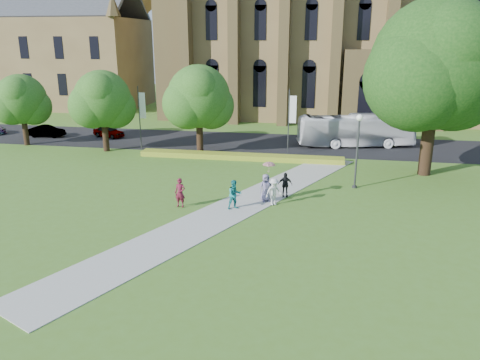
% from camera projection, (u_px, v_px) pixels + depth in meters
% --- Properties ---
extents(ground, '(160.00, 160.00, 0.00)m').
position_uv_depth(ground, '(234.00, 213.00, 28.45)').
color(ground, '#497021').
rests_on(ground, ground).
extents(road, '(160.00, 10.00, 0.02)m').
position_uv_depth(road, '(272.00, 144.00, 47.27)').
color(road, black).
rests_on(road, ground).
extents(footpath, '(15.58, 28.54, 0.04)m').
position_uv_depth(footpath, '(237.00, 207.00, 29.38)').
color(footpath, '#B2B2A8').
rests_on(footpath, ground).
extents(flower_hedge, '(18.00, 1.40, 0.45)m').
position_uv_depth(flower_hedge, '(240.00, 157.00, 41.15)').
color(flower_hedge, gold).
rests_on(flower_hedge, ground).
extents(cathedral, '(52.60, 18.25, 28.00)m').
position_uv_depth(cathedral, '(368.00, 16.00, 60.36)').
color(cathedral, olive).
rests_on(cathedral, ground).
extents(building_west, '(22.00, 14.00, 18.30)m').
position_uv_depth(building_west, '(68.00, 45.00, 71.19)').
color(building_west, olive).
rests_on(building_west, ground).
extents(streetlamp, '(0.44, 0.44, 5.24)m').
position_uv_depth(streetlamp, '(358.00, 142.00, 32.32)').
color(streetlamp, '#38383D').
rests_on(streetlamp, ground).
extents(large_tree, '(9.60, 9.60, 13.20)m').
position_uv_depth(large_tree, '(437.00, 64.00, 34.14)').
color(large_tree, '#332114').
rests_on(large_tree, ground).
extents(street_tree_0, '(5.20, 5.20, 7.50)m').
position_uv_depth(street_tree_0, '(102.00, 99.00, 42.81)').
color(street_tree_0, '#332114').
rests_on(street_tree_0, ground).
extents(street_tree_1, '(5.60, 5.60, 8.05)m').
position_uv_depth(street_tree_1, '(199.00, 97.00, 41.62)').
color(street_tree_1, '#332114').
rests_on(street_tree_1, ground).
extents(street_tree_2, '(4.80, 4.80, 6.95)m').
position_uv_depth(street_tree_2, '(21.00, 99.00, 45.40)').
color(street_tree_2, '#332114').
rests_on(street_tree_2, ground).
extents(banner_pole_0, '(0.70, 0.10, 6.00)m').
position_uv_depth(banner_pole_0, '(290.00, 119.00, 41.41)').
color(banner_pole_0, '#38383D').
rests_on(banner_pole_0, ground).
extents(banner_pole_1, '(0.70, 0.10, 6.00)m').
position_uv_depth(banner_pole_1, '(141.00, 114.00, 43.83)').
color(banner_pole_1, '#38383D').
rests_on(banner_pole_1, ground).
extents(tour_coach, '(11.53, 4.94, 3.13)m').
position_uv_depth(tour_coach, '(355.00, 130.00, 45.65)').
color(tour_coach, white).
rests_on(tour_coach, road).
extents(car_0, '(3.90, 2.60, 1.23)m').
position_uv_depth(car_0, '(109.00, 131.00, 50.19)').
color(car_0, gray).
rests_on(car_0, road).
extents(car_1, '(3.88, 1.62, 1.25)m').
position_uv_depth(car_1, '(47.00, 131.00, 50.23)').
color(car_1, gray).
rests_on(car_1, road).
extents(pedestrian_0, '(0.70, 0.49, 1.84)m').
position_uv_depth(pedestrian_0, '(180.00, 193.00, 29.15)').
color(pedestrian_0, '#5B1427').
rests_on(pedestrian_0, footpath).
extents(pedestrian_1, '(1.14, 1.07, 1.86)m').
position_uv_depth(pedestrian_1, '(235.00, 195.00, 28.76)').
color(pedestrian_1, '#18787A').
rests_on(pedestrian_1, footpath).
extents(pedestrian_2, '(1.29, 1.15, 1.73)m').
position_uv_depth(pedestrian_2, '(274.00, 192.00, 29.52)').
color(pedestrian_2, silver).
rests_on(pedestrian_2, footpath).
extents(pedestrian_3, '(1.03, 0.56, 1.66)m').
position_uv_depth(pedestrian_3, '(285.00, 185.00, 31.07)').
color(pedestrian_3, black).
rests_on(pedestrian_3, footpath).
extents(pedestrian_4, '(1.05, 0.92, 1.80)m').
position_uv_depth(pedestrian_4, '(266.00, 188.00, 30.21)').
color(pedestrian_4, slate).
rests_on(pedestrian_4, footpath).
extents(parasol, '(1.04, 1.04, 0.71)m').
position_uv_depth(parasol, '(269.00, 169.00, 29.91)').
color(parasol, pink).
rests_on(parasol, pedestrian_4).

